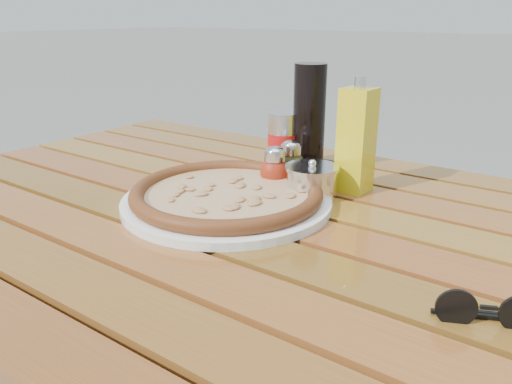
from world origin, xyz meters
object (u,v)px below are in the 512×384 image
Objects in this scene: table at (249,253)px; pizza at (227,193)px; dark_bottle at (309,118)px; parmesan_tin at (312,181)px; soda_can at (283,141)px; olive_oil_cruet at (356,140)px; oregano_shaker at (291,161)px; sunglasses at (487,311)px; pepper_shaker at (275,168)px; plate at (227,202)px.

pizza is at bearing 176.50° from table.
parmesan_tin is (0.09, -0.14, -0.08)m from dark_bottle.
soda_can is 0.19m from olive_oil_cruet.
oregano_shaker reaches higher than sunglasses.
olive_oil_cruet reaches higher than table.
olive_oil_cruet is at bearing 60.90° from parmesan_tin.
pepper_shaker reaches higher than table.
pepper_shaker is at bearing -90.71° from oregano_shaker.
dark_bottle is (0.01, 0.26, 0.10)m from plate.
soda_can is at bearing 138.40° from parmesan_tin.
plate is 0.85× the size of pizza.
soda_can is at bearing -155.30° from dark_bottle.
pepper_shaker reaches higher than sunglasses.
table is 17.07× the size of oregano_shaker.
olive_oil_cruet is at bearing 7.71° from oregano_shaker.
parmesan_tin reaches higher than pizza.
olive_oil_cruet reaches higher than oregano_shaker.
parmesan_tin is at bearing -4.24° from pepper_shaker.
parmesan_tin is at bearing 50.54° from pizza.
pizza reaches higher than plate.
oregano_shaker is (-0.03, 0.19, 0.11)m from table.
parmesan_tin is (0.14, -0.12, -0.03)m from soda_can.
plate is at bearing -96.83° from pepper_shaker.
dark_bottle reaches higher than pizza.
sunglasses is at bearing -40.85° from dark_bottle.
pizza is 3.48× the size of parmesan_tin.
pepper_shaker is 1.00× the size of oregano_shaker.
pizza is 5.16× the size of pepper_shaker.
oregano_shaker is at bearing -84.25° from dark_bottle.
sunglasses is (0.43, -0.24, -0.02)m from pepper_shaker.
plate is 3.40× the size of sunglasses.
olive_oil_cruet is (0.09, 0.20, 0.17)m from table.
plate is at bearing -80.69° from soda_can.
pepper_shaker is at bearing 105.11° from table.
pizza is 2.02× the size of olive_oil_cruet.
sunglasses is (0.30, -0.31, -0.08)m from olive_oil_cruet.
oregano_shaker reaches higher than pizza.
sunglasses is at bearing -29.12° from pepper_shaker.
oregano_shaker is at bearing -47.07° from soda_can.
oregano_shaker is (0.02, 0.18, 0.03)m from plate.
sunglasses is at bearing -14.28° from pizza.
plate is 0.19m from oregano_shaker.
sunglasses is at bearing -15.59° from table.
plate is (-0.05, 0.00, 0.08)m from table.
dark_bottle is at bearing 154.68° from olive_oil_cruet.
table is 3.31× the size of pizza.
plate is at bearing 140.73° from sunglasses.
soda_can is at bearing 132.93° from oregano_shaker.
parmesan_tin is at bearing -57.82° from dark_bottle.
table is 0.22m from oregano_shaker.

